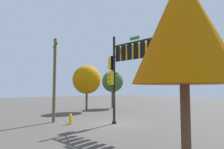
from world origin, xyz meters
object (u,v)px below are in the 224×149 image
tree_near (87,80)px  tree_mid (183,27)px  signal_pole_assembly (126,61)px  fire_hydrant (71,119)px  utility_pole (54,78)px  tree_far (113,82)px

tree_near → tree_mid: 19.52m
signal_pole_assembly → fire_hydrant: bearing=-140.3°
tree_near → tree_mid: bearing=-23.2°
fire_hydrant → tree_mid: tree_mid is taller
utility_pole → tree_far: 13.93m
tree_mid → signal_pole_assembly: bearing=149.1°
signal_pole_assembly → tree_mid: signal_pole_assembly is taller
signal_pole_assembly → tree_near: size_ratio=1.23×
tree_near → signal_pole_assembly: bearing=-17.2°
tree_mid → tree_far: tree_mid is taller
signal_pole_assembly → tree_far: (-11.77, 8.76, -1.09)m
tree_far → tree_near: bearing=-77.4°
fire_hydrant → tree_near: tree_near is taller
signal_pole_assembly → tree_near: bearing=162.8°
utility_pole → tree_near: utility_pole is taller
utility_pole → tree_mid: size_ratio=1.02×
signal_pole_assembly → utility_pole: utility_pole is taller
tree_near → fire_hydrant: bearing=-41.1°
utility_pole → signal_pole_assembly: bearing=34.1°
signal_pole_assembly → tree_mid: size_ratio=1.02×
fire_hydrant → signal_pole_assembly: bearing=39.7°
signal_pole_assembly → tree_mid: bearing=-30.9°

